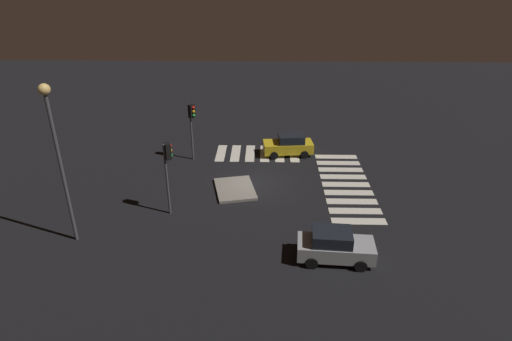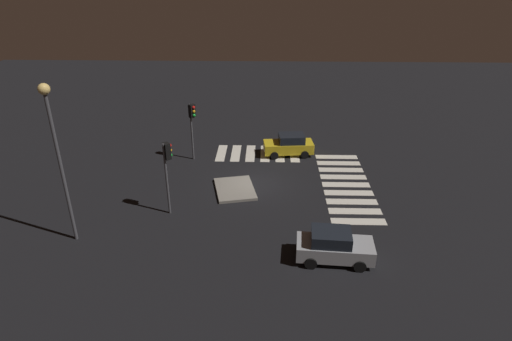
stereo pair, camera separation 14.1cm
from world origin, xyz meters
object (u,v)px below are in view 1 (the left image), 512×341
(car_silver, at_px, (335,246))
(traffic_light_north, at_px, (192,118))
(traffic_light_west, at_px, (167,161))
(street_lamp, at_px, (55,141))
(car_yellow, at_px, (289,145))
(traffic_island, at_px, (235,189))

(car_silver, distance_m, traffic_light_north, 15.19)
(traffic_light_west, xyz_separation_m, street_lamp, (-2.89, 4.66, 2.38))
(car_yellow, distance_m, traffic_light_west, 11.80)
(car_yellow, distance_m, street_lamp, 17.53)
(street_lamp, bearing_deg, traffic_light_west, -58.21)
(car_silver, xyz_separation_m, traffic_light_north, (12.05, 8.91, 2.48))
(traffic_light_west, bearing_deg, car_yellow, 12.35)
(car_silver, relative_size, car_yellow, 1.01)
(car_silver, height_order, street_lamp, street_lamp)
(car_silver, bearing_deg, car_yellow, 101.53)
(car_silver, relative_size, traffic_light_west, 0.89)
(car_yellow, bearing_deg, car_silver, 91.69)
(car_yellow, bearing_deg, traffic_island, 51.75)
(traffic_island, bearing_deg, street_lamp, 124.94)
(traffic_island, height_order, street_lamp, street_lamp)
(car_yellow, xyz_separation_m, street_lamp, (-11.71, 12.06, 4.96))
(car_yellow, relative_size, traffic_light_west, 0.88)
(traffic_island, xyz_separation_m, traffic_light_north, (4.82, 3.41, 3.22))
(car_yellow, height_order, traffic_light_north, traffic_light_north)
(car_yellow, bearing_deg, traffic_light_north, 3.21)
(traffic_island, bearing_deg, car_yellow, -32.63)
(traffic_island, height_order, car_silver, car_silver)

